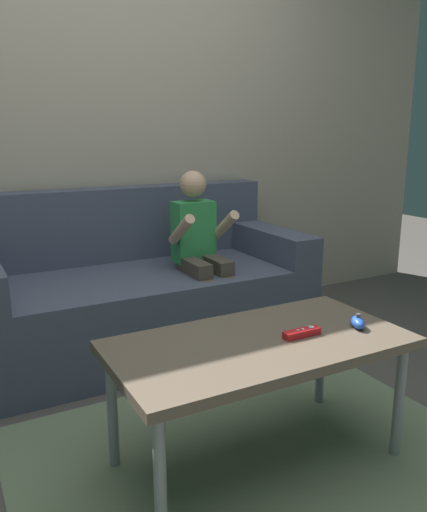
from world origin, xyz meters
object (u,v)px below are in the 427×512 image
(couch, at_px, (139,293))
(person_seated_on_couch, at_px, (201,248))
(game_remote_red_near_edge, at_px, (302,333))
(nunchuk_blue, at_px, (358,322))
(coffee_table, at_px, (259,351))

(couch, bearing_deg, person_seated_on_couch, -31.42)
(game_remote_red_near_edge, bearing_deg, nunchuk_blue, -7.92)
(game_remote_red_near_edge, bearing_deg, couch, 96.77)
(coffee_table, distance_m, game_remote_red_near_edge, 0.16)
(person_seated_on_couch, xyz_separation_m, nunchuk_blue, (0.08, -1.06, -0.06))
(couch, height_order, nunchuk_blue, couch)
(person_seated_on_couch, height_order, nunchuk_blue, person_seated_on_couch)
(coffee_table, bearing_deg, nunchuk_blue, -11.81)
(couch, height_order, coffee_table, couch)
(nunchuk_blue, bearing_deg, couch, 106.46)
(coffee_table, height_order, game_remote_red_near_edge, game_remote_red_near_edge)
(game_remote_red_near_edge, distance_m, nunchuk_blue, 0.22)
(couch, xyz_separation_m, coffee_table, (0.00, -1.16, 0.12))
(couch, relative_size, nunchuk_blue, 17.36)
(couch, bearing_deg, coffee_table, -89.96)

